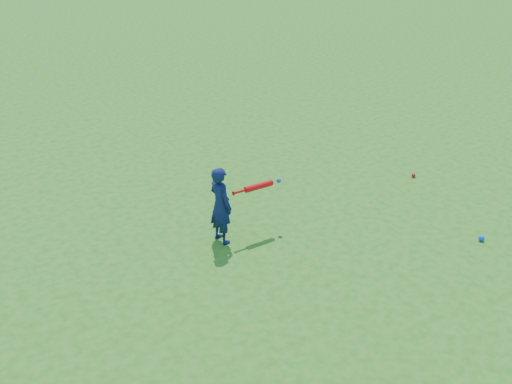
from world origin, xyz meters
TOP-DOWN VIEW (x-y plane):
  - ground at (0.00, 0.00)m, footprint 80.00×80.00m
  - child at (-0.18, 0.42)m, footprint 0.28×0.39m
  - ground_ball_red at (3.17, 0.57)m, footprint 0.06×0.06m
  - ground_ball_blue at (2.55, -1.21)m, footprint 0.07×0.07m
  - bat_swing at (0.36, 0.40)m, footprint 0.69×0.09m

SIDE VIEW (x-z plane):
  - ground at x=0.00m, z-range 0.00..0.00m
  - ground_ball_red at x=3.17m, z-range 0.00..0.06m
  - ground_ball_blue at x=2.55m, z-range 0.00..0.07m
  - child at x=-0.18m, z-range 0.00..0.97m
  - bat_swing at x=0.36m, z-range 0.58..0.66m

